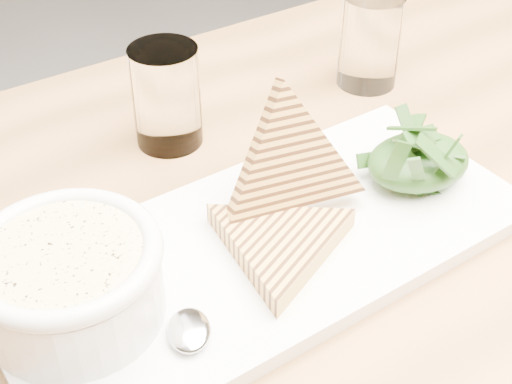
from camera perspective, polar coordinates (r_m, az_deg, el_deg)
name	(u,v)px	position (r m, az deg, el deg)	size (l,w,h in m)	color
table_top	(348,260)	(0.62, 7.38, -5.43)	(1.22, 0.81, 0.04)	#9F6737
table_leg_br	(485,188)	(1.36, 17.83, 0.34)	(0.06, 0.06, 0.71)	#9F6737
platter	(267,246)	(0.59, 0.90, -4.35)	(0.44, 0.20, 0.01)	white
soup_bowl	(71,288)	(0.52, -14.55, -7.41)	(0.13, 0.13, 0.05)	white
soup	(64,256)	(0.50, -15.10, -4.97)	(0.11, 0.11, 0.01)	beige
bowl_rim	(64,254)	(0.50, -15.14, -4.80)	(0.14, 0.14, 0.01)	white
sandwich_flat	(280,244)	(0.56, 1.90, -4.16)	(0.14, 0.14, 0.02)	gold
sandwich_lean	(290,164)	(0.58, 2.78, 2.24)	(0.14, 0.14, 0.08)	gold
salad_base	(418,162)	(0.65, 12.85, 2.39)	(0.10, 0.08, 0.04)	black
arugula_pile	(420,154)	(0.64, 12.95, 3.00)	(0.11, 0.10, 0.05)	#2E5219
spoon_bowl	(189,330)	(0.51, -5.38, -10.94)	(0.03, 0.04, 0.01)	silver
glass_near	(166,97)	(0.70, -7.17, 7.58)	(0.07, 0.07, 0.10)	white
glass_far	(370,41)	(0.80, 9.09, 11.85)	(0.07, 0.07, 0.10)	white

